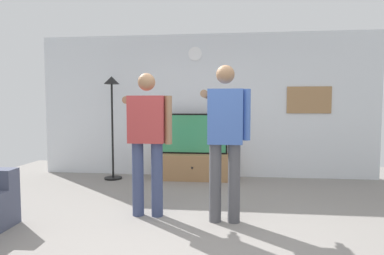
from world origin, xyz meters
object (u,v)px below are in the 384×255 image
television (194,134)px  person_standing_nearer_lamp (147,135)px  floor_lamp (112,106)px  framed_picture (309,100)px  tv_stand (194,167)px  wall_clock (195,54)px  person_standing_nearer_couch (225,134)px

television → person_standing_nearer_lamp: bearing=-99.9°
floor_lamp → person_standing_nearer_lamp: size_ratio=1.08×
framed_picture → tv_stand: bearing=-172.0°
floor_lamp → wall_clock: bearing=16.3°
framed_picture → person_standing_nearer_couch: 2.87m
wall_clock → person_standing_nearer_couch: size_ratio=0.14×
wall_clock → person_standing_nearer_lamp: wall_clock is taller
tv_stand → framed_picture: bearing=8.0°
person_standing_nearer_couch → person_standing_nearer_lamp: bearing=173.4°
wall_clock → person_standing_nearer_couch: (0.58, -2.39, -1.30)m
wall_clock → person_standing_nearer_lamp: bearing=-98.9°
floor_lamp → person_standing_nearer_couch: floor_lamp is taller
tv_stand → person_standing_nearer_lamp: (-0.36, -1.99, 0.76)m
framed_picture → person_standing_nearer_couch: bearing=-122.3°
tv_stand → floor_lamp: 1.86m
framed_picture → floor_lamp: 3.61m
wall_clock → person_standing_nearer_couch: wall_clock is taller
tv_stand → floor_lamp: (-1.48, -0.14, 1.12)m
tv_stand → wall_clock: 2.12m
television → wall_clock: (-0.00, 0.24, 1.49)m
wall_clock → person_standing_nearer_couch: bearing=-76.3°
framed_picture → floor_lamp: bearing=-173.0°
floor_lamp → tv_stand: bearing=5.5°
person_standing_nearer_lamp → person_standing_nearer_couch: person_standing_nearer_couch is taller
framed_picture → person_standing_nearer_couch: size_ratio=0.44×
tv_stand → television: (0.00, 0.05, 0.60)m
television → person_standing_nearer_couch: bearing=-74.8°
person_standing_nearer_couch → framed_picture: bearing=57.7°
television → framed_picture: 2.20m
wall_clock → framed_picture: wall_clock is taller
wall_clock → television: bearing=-90.0°
wall_clock → person_standing_nearer_lamp: (-0.36, -2.28, -1.33)m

